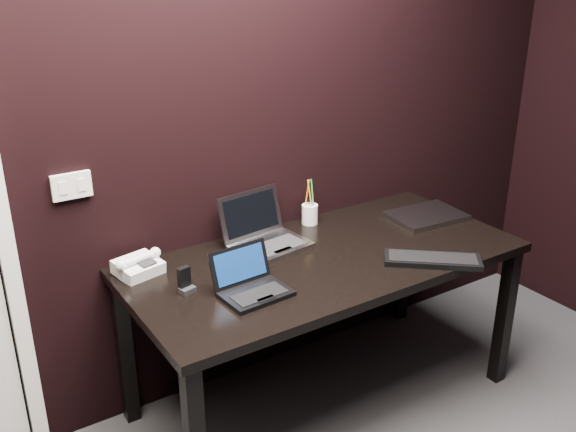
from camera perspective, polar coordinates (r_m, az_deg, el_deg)
wall_back at (r=2.74m, az=-6.58°, el=8.70°), size 4.00×0.00×4.00m
wall_switch at (r=2.57m, az=-18.69°, el=2.55°), size 0.15×0.02×0.10m
desk at (r=2.78m, az=3.30°, el=-4.98°), size 1.70×0.80×0.74m
netbook at (r=2.45m, az=-3.27°, el=-6.17°), size 0.26×0.24×0.16m
silver_laptop at (r=2.82m, az=-2.02°, el=-1.91°), size 0.36×0.33×0.22m
ext_keyboard at (r=2.75m, az=12.72°, el=-3.80°), size 0.39×0.36×0.03m
closed_laptop at (r=3.20m, az=12.17°, el=0.03°), size 0.37×0.28×0.02m
desk_phone at (r=2.65m, az=-13.16°, el=-4.32°), size 0.21×0.19×0.10m
mobile_phone at (r=2.48m, az=-9.13°, el=-5.87°), size 0.07×0.06×0.10m
pen_cup at (r=3.05m, az=1.95°, el=0.24°), size 0.08×0.08×0.22m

